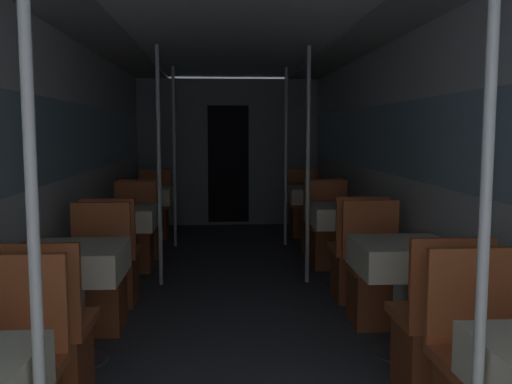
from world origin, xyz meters
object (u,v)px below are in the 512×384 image
support_pole_right_3 (286,157)px  dining_table_right_3 (312,197)px  chair_left_far_3 (154,217)px  chair_left_near_1 (49,355)px  chair_left_near_2 (113,271)px  dining_table_left_1 (76,267)px  support_pole_right_2 (308,166)px  dining_table_right_1 (402,262)px  dining_table_left_2 (124,221)px  dining_table_right_2 (342,219)px  chair_left_far_2 (134,243)px  chair_right_far_3 (304,215)px  support_pole_right_0 (484,237)px  chair_left_near_3 (142,232)px  support_pole_left_3 (174,158)px  chair_right_near_2 (357,267)px  chair_right_near_1 (436,345)px  chair_right_near_3 (320,230)px  chair_left_far_1 (98,291)px  chair_right_far_1 (376,286)px  dining_table_left_3 (148,198)px  chair_right_far_2 (330,240)px  support_pole_left_2 (159,167)px

support_pole_right_3 → dining_table_right_3: bearing=0.0°
chair_left_far_3 → chair_left_near_1: bearing=90.0°
chair_left_near_2 → dining_table_left_1: bearing=-90.0°
dining_table_left_1 → support_pole_right_2: 2.61m
dining_table_right_1 → support_pole_right_3: (-0.34, 3.69, 0.52)m
support_pole_right_3 → dining_table_left_2: bearing=-133.9°
chair_left_near_2 → chair_left_far_3: (0.00, 3.07, 0.00)m
dining_table_right_2 → dining_table_left_2: bearing=180.0°
dining_table_left_2 → dining_table_right_1: (2.12, -1.84, 0.00)m
support_pole_right_3 → chair_left_near_1: bearing=-112.4°
chair_left_far_2 → chair_right_far_3: 2.81m
chair_left_near_2 → support_pole_right_0: (1.77, -3.07, 0.85)m
chair_left_far_2 → dining_table_right_3: chair_left_far_2 is taller
support_pole_right_2 → chair_left_near_3: bearing=145.3°
chair_left_far_2 → support_pole_left_3: (0.34, 1.23, 0.85)m
support_pole_left_3 → chair_right_near_2: support_pole_left_3 is taller
chair_left_far_2 → chair_right_near_1: same height
chair_left_near_2 → support_pole_right_2: (1.77, 0.62, 0.85)m
chair_left_near_3 → support_pole_right_2: size_ratio=0.41×
dining_table_right_3 → chair_right_near_3: chair_right_near_3 is taller
chair_right_far_3 → support_pole_right_3: support_pole_right_3 is taller
dining_table_left_2 → support_pole_right_3: 2.61m
chair_left_far_1 → chair_right_far_1: 2.12m
dining_table_left_3 → chair_right_far_1: (2.12, -3.07, -0.33)m
chair_left_far_2 → dining_table_right_1: bearing=130.7°
chair_left_near_1 → support_pole_left_3: bearing=85.4°
dining_table_left_2 → dining_table_left_3: (0.00, 1.84, 0.00)m
support_pole_left_3 → dining_table_right_1: (1.77, -3.69, -0.52)m
support_pole_right_0 → chair_right_near_3: size_ratio=2.44×
chair_left_far_2 → chair_right_far_2: 2.12m
dining_table_right_1 → dining_table_right_2: same height
support_pole_right_0 → dining_table_left_2: bearing=115.7°
chair_left_near_1 → chair_right_far_3: (2.12, 4.92, 0.00)m
support_pole_left_3 → chair_right_near_1: (1.77, -4.30, -0.85)m
chair_right_far_2 → support_pole_right_2: support_pole_right_2 is taller
dining_table_left_2 → chair_right_near_3: chair_right_near_3 is taller
chair_right_near_1 → support_pole_right_2: bearing=98.0°
chair_left_far_2 → chair_right_far_1: bearing=138.9°
dining_table_left_1 → chair_right_far_3: 4.81m
support_pole_right_0 → support_pole_right_2: 3.69m
dining_table_right_1 → support_pole_right_3: bearing=95.3°
support_pole_right_0 → chair_right_far_2: (0.34, 4.30, -0.85)m
support_pole_left_2 → chair_right_near_3: 2.32m
chair_left_near_3 → chair_left_near_2: bearing=-90.0°
chair_left_far_2 → chair_right_near_1: (2.12, -3.07, 0.00)m
dining_table_left_1 → chair_left_near_3: chair_left_near_3 is taller
dining_table_left_1 → support_pole_right_3: bearing=64.3°
chair_left_far_1 → support_pole_right_2: size_ratio=0.41×
dining_table_left_3 → support_pole_left_2: bearing=-79.4°
chair_right_near_3 → support_pole_right_2: bearing=-105.6°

